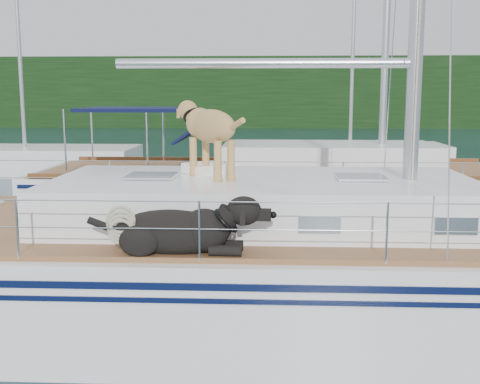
{
  "coord_description": "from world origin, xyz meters",
  "views": [
    {
      "loc": [
        0.87,
        -7.41,
        2.84
      ],
      "look_at": [
        0.5,
        0.2,
        1.6
      ],
      "focal_mm": 45.0,
      "sensor_mm": 36.0,
      "label": 1
    }
  ],
  "objects": [
    {
      "name": "ground",
      "position": [
        0.0,
        0.0,
        0.0
      ],
      "size": [
        120.0,
        120.0,
        0.0
      ],
      "primitive_type": "plane",
      "color": "black",
      "rests_on": "ground"
    },
    {
      "name": "tree_line",
      "position": [
        0.0,
        45.0,
        3.0
      ],
      "size": [
        90.0,
        3.0,
        6.0
      ],
      "primitive_type": "cube",
      "color": "black",
      "rests_on": "ground"
    },
    {
      "name": "shore_bank",
      "position": [
        0.0,
        46.2,
        0.6
      ],
      "size": [
        92.0,
        1.0,
        1.2
      ],
      "primitive_type": "cube",
      "color": "#595147",
      "rests_on": "ground"
    },
    {
      "name": "main_sailboat",
      "position": [
        0.09,
        -0.01,
        0.68
      ],
      "size": [
        12.0,
        3.8,
        14.01
      ],
      "color": "white",
      "rests_on": "ground"
    },
    {
      "name": "neighbor_sailboat",
      "position": [
        1.15,
        6.44,
        0.63
      ],
      "size": [
        11.0,
        3.5,
        13.3
      ],
      "color": "white",
      "rests_on": "ground"
    },
    {
      "name": "bg_boat_west",
      "position": [
        -8.0,
        14.0,
        0.45
      ],
      "size": [
        8.0,
        3.0,
        11.65
      ],
      "color": "white",
      "rests_on": "ground"
    },
    {
      "name": "bg_boat_center",
      "position": [
        4.0,
        16.0,
        0.45
      ],
      "size": [
        7.2,
        3.0,
        11.65
      ],
      "color": "white",
      "rests_on": "ground"
    }
  ]
}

